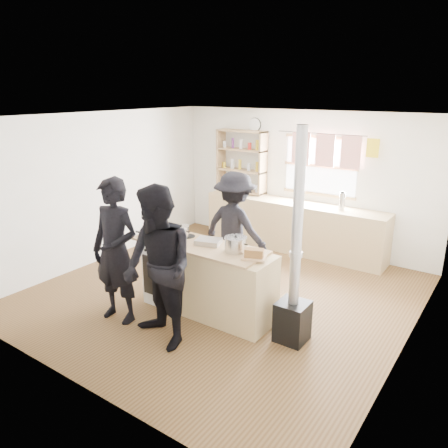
% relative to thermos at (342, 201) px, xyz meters
% --- Properties ---
extents(ground, '(5.00, 5.00, 0.01)m').
position_rel_thermos_xyz_m(ground, '(-0.88, -2.22, -1.05)').
color(ground, brown).
rests_on(ground, ground).
extents(back_counter, '(3.40, 0.55, 0.90)m').
position_rel_thermos_xyz_m(back_counter, '(-0.88, 0.00, -0.60)').
color(back_counter, tan).
rests_on(back_counter, ground).
extents(shelving_unit, '(1.00, 0.28, 1.20)m').
position_rel_thermos_xyz_m(shelving_unit, '(-2.08, 0.12, 0.47)').
color(shelving_unit, tan).
rests_on(shelving_unit, back_counter).
extents(thermos, '(0.10, 0.10, 0.29)m').
position_rel_thermos_xyz_m(thermos, '(0.00, 0.00, 0.00)').
color(thermos, silver).
rests_on(thermos, back_counter).
extents(cooking_island, '(1.97, 0.64, 0.93)m').
position_rel_thermos_xyz_m(cooking_island, '(-0.74, -2.77, -0.58)').
color(cooking_island, white).
rests_on(cooking_island, ground).
extents(skillet_greens, '(0.34, 0.34, 0.05)m').
position_rel_thermos_xyz_m(skillet_greens, '(-1.51, -2.92, -0.09)').
color(skillet_greens, black).
rests_on(skillet_greens, cooking_island).
extents(roast_tray, '(0.37, 0.32, 0.06)m').
position_rel_thermos_xyz_m(roast_tray, '(-0.77, -2.70, -0.08)').
color(roast_tray, silver).
rests_on(roast_tray, cooking_island).
extents(stockpot_stove, '(0.22, 0.22, 0.18)m').
position_rel_thermos_xyz_m(stockpot_stove, '(-1.23, -2.69, -0.04)').
color(stockpot_stove, '#B7B7B9').
rests_on(stockpot_stove, cooking_island).
extents(stockpot_counter, '(0.28, 0.28, 0.21)m').
position_rel_thermos_xyz_m(stockpot_counter, '(-0.34, -2.72, -0.02)').
color(stockpot_counter, '#B8B8BA').
rests_on(stockpot_counter, cooking_island).
extents(bread_board, '(0.33, 0.29, 0.12)m').
position_rel_thermos_xyz_m(bread_board, '(-0.03, -2.80, -0.07)').
color(bread_board, tan).
rests_on(bread_board, cooking_island).
extents(flue_heater, '(0.35, 0.35, 2.50)m').
position_rel_thermos_xyz_m(flue_heater, '(0.49, -2.75, -0.39)').
color(flue_heater, black).
rests_on(flue_heater, ground).
extents(person_near_left, '(0.72, 0.51, 1.85)m').
position_rel_thermos_xyz_m(person_near_left, '(-1.57, -3.55, -0.12)').
color(person_near_left, black).
rests_on(person_near_left, ground).
extents(person_near_right, '(1.08, 0.95, 1.87)m').
position_rel_thermos_xyz_m(person_near_right, '(-0.74, -3.67, -0.11)').
color(person_near_right, black).
rests_on(person_near_right, ground).
extents(person_far, '(1.13, 0.70, 1.70)m').
position_rel_thermos_xyz_m(person_far, '(-1.01, -1.72, -0.20)').
color(person_far, black).
rests_on(person_far, ground).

